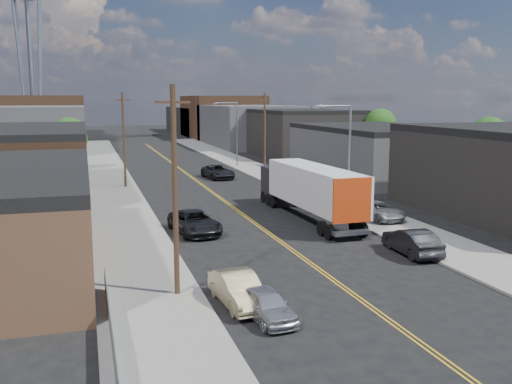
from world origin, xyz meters
TOP-DOWN VIEW (x-y plane):
  - ground at (0.00, 60.00)m, footprint 260.00×260.00m
  - centerline at (0.00, 45.00)m, footprint 0.32×120.00m
  - sidewalk_left at (-9.50, 45.00)m, footprint 5.00×140.00m
  - sidewalk_right at (9.50, 45.00)m, footprint 5.00×140.00m
  - warehouse_brown at (-18.00, 44.00)m, footprint 12.00×26.00m
  - industrial_right_b at (22.00, 46.00)m, footprint 14.00×24.00m
  - industrial_right_c at (22.00, 72.00)m, footprint 14.00×22.00m
  - skyline_left_a at (-20.00, 95.00)m, footprint 16.00×30.00m
  - skyline_right_a at (20.00, 95.00)m, footprint 16.00×30.00m
  - skyline_left_b at (-20.00, 120.00)m, footprint 16.00×26.00m
  - skyline_right_b at (20.00, 120.00)m, footprint 16.00×26.00m
  - skyline_left_c at (-20.00, 140.00)m, footprint 16.00×40.00m
  - skyline_right_c at (20.00, 140.00)m, footprint 16.00×40.00m
  - streetlight_near at (7.60, 25.00)m, footprint 3.39×0.25m
  - streetlight_far at (7.60, 60.00)m, footprint 3.39×0.25m
  - utility_pole_left_near at (-8.20, 10.00)m, footprint 1.60×0.26m
  - utility_pole_left_far at (-8.20, 45.00)m, footprint 1.60×0.26m
  - utility_pole_right at (8.20, 48.00)m, footprint 1.60×0.26m
  - chainlink_fence at (-11.50, 3.50)m, footprint 0.05×16.00m
  - tree_left_far at (-13.94, 62.00)m, footprint 4.35×4.20m
  - tree_right_near at (30.06, 36.00)m, footprint 4.60×4.48m
  - tree_right_far at (30.06, 60.00)m, footprint 4.85×4.76m
  - semi_truck at (4.50, 25.27)m, footprint 3.20×16.30m
  - car_left_a at (-5.00, 6.00)m, footprint 2.05×4.10m
  - car_left_b at (-5.70, 8.00)m, footprint 2.00×4.71m
  - car_left_c at (-5.00, 22.53)m, footprint 3.34×6.01m
  - car_right_oncoming at (6.60, 13.31)m, footprint 1.96×4.95m
  - car_right_lot_a at (9.23, 22.46)m, footprint 3.26×5.27m
  - car_right_lot_b at (11.00, 31.01)m, footprint 2.25×5.33m
  - car_right_lot_c at (9.75, 40.35)m, footprint 1.88×4.40m
  - car_ahead_truck at (2.81, 49.27)m, footprint 3.38×6.04m

SIDE VIEW (x-z plane):
  - ground at x=0.00m, z-range 0.00..0.00m
  - centerline at x=0.00m, z-range 0.00..0.01m
  - sidewalk_left at x=-9.50m, z-range 0.00..0.15m
  - sidewalk_right at x=9.50m, z-range 0.00..0.15m
  - chainlink_fence at x=-11.50m, z-range 0.04..1.27m
  - car_left_a at x=-5.00m, z-range 0.00..1.34m
  - car_left_b at x=-5.70m, z-range 0.00..1.51m
  - car_left_c at x=-5.00m, z-range 0.00..1.59m
  - car_ahead_truck at x=2.81m, z-range 0.00..1.60m
  - car_right_oncoming at x=6.60m, z-range 0.00..1.60m
  - car_right_lot_a at x=9.23m, z-range 0.15..1.51m
  - car_right_lot_c at x=9.75m, z-range 0.15..1.63m
  - car_right_lot_b at x=11.00m, z-range 0.15..1.69m
  - semi_truck at x=4.50m, z-range 0.30..4.55m
  - industrial_right_b at x=22.00m, z-range 0.00..6.10m
  - warehouse_brown at x=-18.00m, z-range 0.00..6.60m
  - skyline_left_c at x=-20.00m, z-range 0.00..7.00m
  - skyline_right_c at x=20.00m, z-range 0.00..7.00m
  - industrial_right_c at x=22.00m, z-range 0.00..7.60m
  - skyline_left_a at x=-20.00m, z-range 0.00..8.00m
  - skyline_right_a at x=20.00m, z-range 0.00..8.00m
  - tree_left_far at x=-13.94m, z-range 1.08..8.05m
  - tree_right_near at x=30.06m, z-range 1.15..8.59m
  - skyline_left_b at x=-20.00m, z-range 0.00..10.00m
  - skyline_right_b at x=20.00m, z-range 0.00..10.00m
  - utility_pole_left_near at x=-8.20m, z-range 0.14..10.14m
  - utility_pole_left_far at x=-8.20m, z-range 0.14..10.14m
  - utility_pole_right at x=8.20m, z-range 0.14..10.14m
  - tree_right_far at x=30.06m, z-range 1.22..9.13m
  - streetlight_near at x=7.60m, z-range 0.83..9.83m
  - streetlight_far at x=7.60m, z-range 0.83..9.83m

